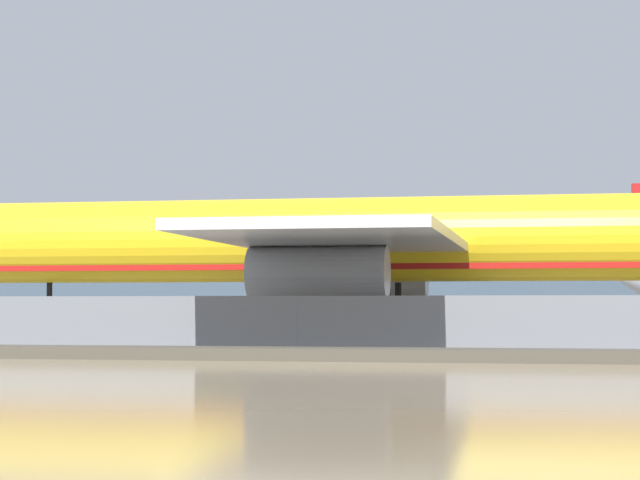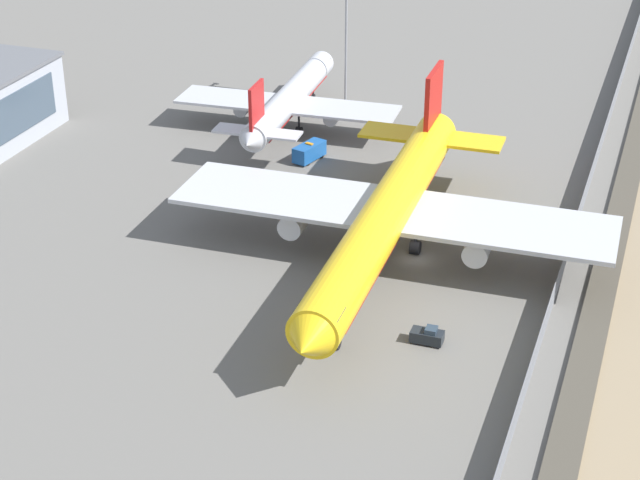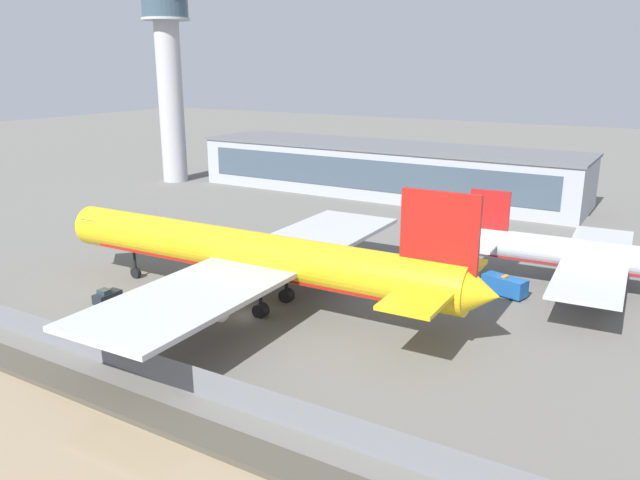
# 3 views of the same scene
# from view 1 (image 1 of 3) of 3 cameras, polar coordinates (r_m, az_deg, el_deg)

# --- Properties ---
(ground_plane) EXTENTS (500.00, 500.00, 0.00)m
(ground_plane) POSITION_cam_1_polar(r_m,az_deg,el_deg) (71.04, 1.87, -4.81)
(ground_plane) COLOR #66635E
(shoreline_seawall) EXTENTS (320.00, 3.00, 0.50)m
(shoreline_seawall) POSITION_cam_1_polar(r_m,az_deg,el_deg) (50.99, -2.19, -5.22)
(shoreline_seawall) COLOR #474238
(shoreline_seawall) RESTS_ON ground
(perimeter_fence) EXTENTS (280.00, 0.10, 2.65)m
(perimeter_fence) POSITION_cam_1_polar(r_m,az_deg,el_deg) (55.33, -1.05, -3.94)
(perimeter_fence) COLOR slate
(perimeter_fence) RESTS_ON ground
(cargo_jet_yellow) EXTENTS (57.45, 49.53, 15.59)m
(cargo_jet_yellow) POSITION_cam_1_polar(r_m,az_deg,el_deg) (74.38, 1.30, -0.16)
(cargo_jet_yellow) COLOR yellow
(cargo_jet_yellow) RESTS_ON ground
(baggage_tug) EXTENTS (1.61, 3.21, 1.80)m
(baggage_tug) POSITION_cam_1_polar(r_m,az_deg,el_deg) (70.61, -12.08, -4.10)
(baggage_tug) COLOR #1E2328
(baggage_tug) RESTS_ON ground
(terminal_building) EXTENTS (82.50, 19.04, 10.50)m
(terminal_building) POSITION_cam_1_polar(r_m,az_deg,el_deg) (141.76, 0.36, -1.82)
(terminal_building) COLOR #9EA3AD
(terminal_building) RESTS_ON ground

